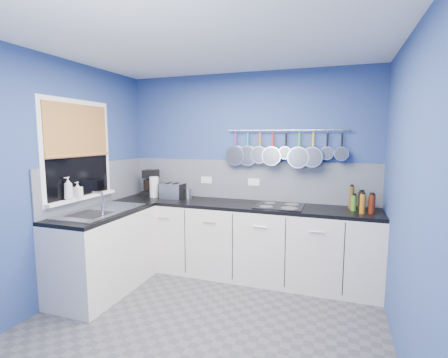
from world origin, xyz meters
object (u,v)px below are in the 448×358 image
Objects in this scene: paper_towel at (154,187)px; canister at (188,193)px; soap_bottle_b at (78,190)px; toaster at (172,191)px; coffee_maker at (150,183)px; hob at (279,206)px; soap_bottle_a at (68,188)px.

canister is (0.47, 0.07, -0.07)m from paper_towel.
soap_bottle_b reaches higher than paper_towel.
paper_towel reaches higher than toaster.
coffee_maker reaches higher than toaster.
coffee_maker is (0.20, 1.12, -0.06)m from soap_bottle_b.
toaster is 0.56× the size of hob.
coffee_maker is 0.65× the size of hob.
soap_bottle_b is 1.14m from coffee_maker.
coffee_maker is at bearing 160.93° from toaster.
paper_towel is at bearing 174.39° from toaster.
soap_bottle_b is at bearing 90.00° from soap_bottle_a.
soap_bottle_b is (0.00, 0.13, -0.03)m from soap_bottle_a.
hob is (1.42, -0.06, -0.09)m from toaster.
coffee_maker reaches higher than paper_towel.
coffee_maker reaches higher than hob.
hob is at bearing -5.95° from canister.
coffee_maker is at bearing 176.98° from canister.
soap_bottle_b is 1.35× the size of canister.
soap_bottle_a reaches higher than toaster.
canister reaches higher than hob.
soap_bottle_a is 0.79× the size of toaster.
toaster is at bearing 62.65° from soap_bottle_a.
coffee_maker reaches higher than soap_bottle_b.
hob is at bearing 28.47° from soap_bottle_a.
soap_bottle_b is at bearing -111.32° from coffee_maker.
soap_bottle_a is 1.47m from canister.
paper_towel is 0.78× the size of coffee_maker.
soap_bottle_a is 1.88× the size of canister.
hob is at bearing -16.15° from coffee_maker.
hob is at bearing -7.03° from toaster.
paper_towel is 2.15× the size of canister.
toaster is (0.59, 1.02, -0.14)m from soap_bottle_b.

